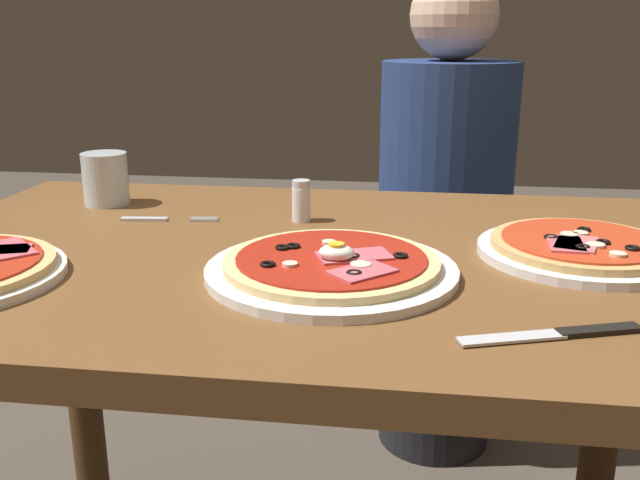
# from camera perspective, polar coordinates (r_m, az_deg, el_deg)

# --- Properties ---
(dining_table) EXTENTS (1.18, 0.77, 0.75)m
(dining_table) POSITION_cam_1_polar(r_m,az_deg,el_deg) (1.03, -1.40, -7.33)
(dining_table) COLOR brown
(dining_table) RESTS_ON ground
(pizza_foreground) EXTENTS (0.32, 0.32, 0.05)m
(pizza_foreground) POSITION_cam_1_polar(r_m,az_deg,el_deg) (0.88, 0.96, -2.17)
(pizza_foreground) COLOR white
(pizza_foreground) RESTS_ON dining_table
(pizza_across_right) EXTENTS (0.28, 0.28, 0.03)m
(pizza_across_right) POSITION_cam_1_polar(r_m,az_deg,el_deg) (1.01, 20.53, -0.62)
(pizza_across_right) COLOR white
(pizza_across_right) RESTS_ON dining_table
(water_glass_near) EXTENTS (0.08, 0.08, 0.09)m
(water_glass_near) POSITION_cam_1_polar(r_m,az_deg,el_deg) (1.29, -17.08, 4.52)
(water_glass_near) COLOR silver
(water_glass_near) RESTS_ON dining_table
(fork) EXTENTS (0.16, 0.03, 0.00)m
(fork) POSITION_cam_1_polar(r_m,az_deg,el_deg) (1.16, -12.79, 1.66)
(fork) COLOR silver
(fork) RESTS_ON dining_table
(knife) EXTENTS (0.19, 0.08, 0.01)m
(knife) POSITION_cam_1_polar(r_m,az_deg,el_deg) (0.75, 19.30, -7.21)
(knife) COLOR silver
(knife) RESTS_ON dining_table
(salt_shaker) EXTENTS (0.03, 0.03, 0.07)m
(salt_shaker) POSITION_cam_1_polar(r_m,az_deg,el_deg) (1.12, -1.55, 3.20)
(salt_shaker) COLOR white
(salt_shaker) RESTS_ON dining_table
(diner_person) EXTENTS (0.32, 0.32, 1.18)m
(diner_person) POSITION_cam_1_polar(r_m,az_deg,el_deg) (1.74, 9.98, 0.30)
(diner_person) COLOR black
(diner_person) RESTS_ON ground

